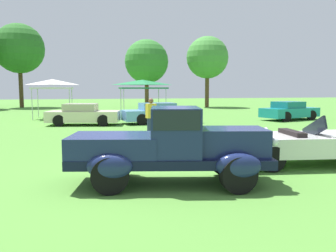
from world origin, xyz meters
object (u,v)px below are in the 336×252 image
object	(u,v)px
show_car_cream	(83,115)
show_car_teal	(290,111)
canopy_tent_left_field	(52,83)
canopy_tent_center_field	(142,84)
feature_pickup_truck	(172,145)
spectator_between_cars	(151,117)
neighbor_convertible	(309,144)
show_car_skyblue	(160,113)

from	to	relation	value
show_car_cream	show_car_teal	bearing A→B (deg)	1.94
canopy_tent_left_field	canopy_tent_center_field	bearing A→B (deg)	-0.19
show_car_teal	canopy_tent_left_field	bearing A→B (deg)	163.81
show_car_teal	canopy_tent_center_field	xyz separation A→B (m)	(-9.22, 4.47, 1.83)
feature_pickup_truck	canopy_tent_left_field	bearing A→B (deg)	104.24
show_car_cream	spectator_between_cars	bearing A→B (deg)	-63.47
show_car_cream	show_car_teal	world-z (taller)	same
feature_pickup_truck	canopy_tent_left_field	distance (m)	18.57
feature_pickup_truck	neighbor_convertible	size ratio (longest dim) A/B	1.06
neighbor_convertible	canopy_tent_left_field	size ratio (longest dim) A/B	1.58
neighbor_convertible	show_car_skyblue	xyz separation A→B (m)	(-2.04, 11.97, 0.02)
feature_pickup_truck	show_car_cream	bearing A→B (deg)	100.32
canopy_tent_left_field	feature_pickup_truck	bearing A→B (deg)	-75.76
show_car_teal	spectator_between_cars	xyz separation A→B (m)	(-10.29, -6.46, 0.31)
show_car_cream	show_car_skyblue	size ratio (longest dim) A/B	0.90
neighbor_convertible	spectator_between_cars	size ratio (longest dim) A/B	2.54
feature_pickup_truck	spectator_between_cars	xyz separation A→B (m)	(0.63, 6.98, 0.05)
show_car_teal	canopy_tent_left_field	size ratio (longest dim) A/B	1.59
show_car_cream	feature_pickup_truck	bearing A→B (deg)	-79.68
canopy_tent_center_field	neighbor_convertible	bearing A→B (deg)	-81.63
show_car_teal	feature_pickup_truck	bearing A→B (deg)	-129.10
canopy_tent_center_field	canopy_tent_left_field	bearing A→B (deg)	179.81
feature_pickup_truck	spectator_between_cars	distance (m)	7.01
show_car_teal	canopy_tent_center_field	distance (m)	10.41
neighbor_convertible	canopy_tent_center_field	world-z (taller)	canopy_tent_center_field
feature_pickup_truck	spectator_between_cars	size ratio (longest dim) A/B	2.69
neighbor_convertible	canopy_tent_left_field	distance (m)	18.97
show_car_skyblue	canopy_tent_left_field	distance (m)	8.41
feature_pickup_truck	spectator_between_cars	world-z (taller)	feature_pickup_truck
feature_pickup_truck	show_car_skyblue	xyz separation A→B (m)	(2.13, 13.16, -0.27)
show_car_skyblue	spectator_between_cars	size ratio (longest dim) A/B	2.79
show_car_skyblue	spectator_between_cars	world-z (taller)	spectator_between_cars
show_car_cream	canopy_tent_left_field	world-z (taller)	canopy_tent_left_field
show_car_cream	canopy_tent_center_field	size ratio (longest dim) A/B	1.31
neighbor_convertible	show_car_teal	size ratio (longest dim) A/B	1.00
feature_pickup_truck	canopy_tent_left_field	size ratio (longest dim) A/B	1.68
show_car_cream	spectator_between_cars	world-z (taller)	spectator_between_cars
show_car_skyblue	spectator_between_cars	distance (m)	6.36
show_car_cream	canopy_tent_left_field	bearing A→B (deg)	113.86
spectator_between_cars	canopy_tent_left_field	distance (m)	12.21
neighbor_convertible	spectator_between_cars	xyz separation A→B (m)	(-3.53, 5.79, 0.34)
show_car_skyblue	canopy_tent_left_field	bearing A→B (deg)	144.44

